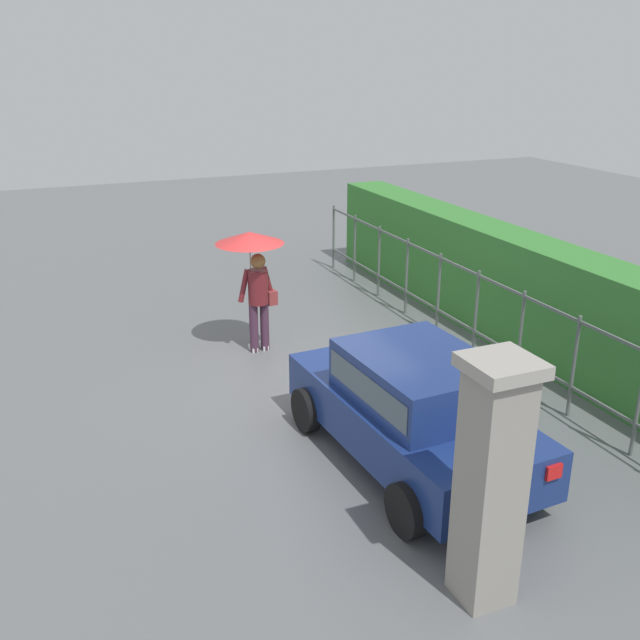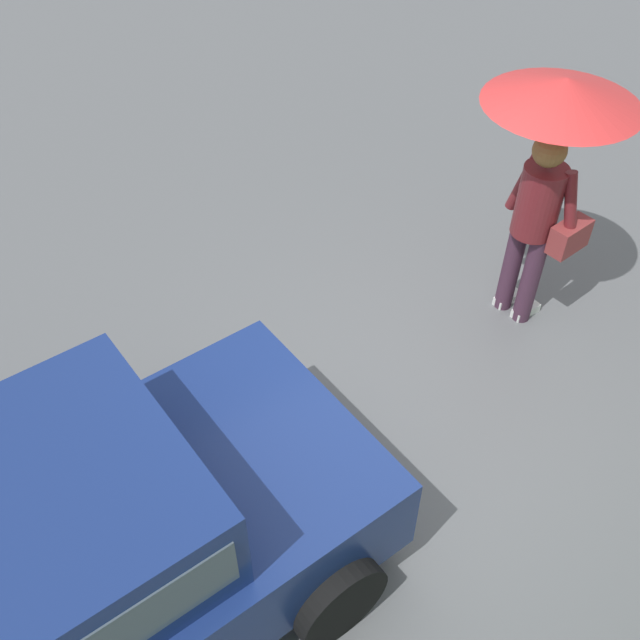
% 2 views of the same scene
% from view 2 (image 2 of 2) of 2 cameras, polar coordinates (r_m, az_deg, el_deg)
% --- Properties ---
extents(ground_plane, '(40.00, 40.00, 0.00)m').
position_cam_2_polar(ground_plane, '(5.53, 6.13, -7.78)').
color(ground_plane, slate).
extents(car, '(3.81, 2.01, 1.48)m').
position_cam_2_polar(car, '(4.20, -21.32, -18.28)').
color(car, navy).
rests_on(car, ground).
extents(pedestrian, '(1.14, 1.14, 2.08)m').
position_cam_2_polar(pedestrian, '(5.63, 17.90, 13.09)').
color(pedestrian, '#47283D').
rests_on(pedestrian, ground).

